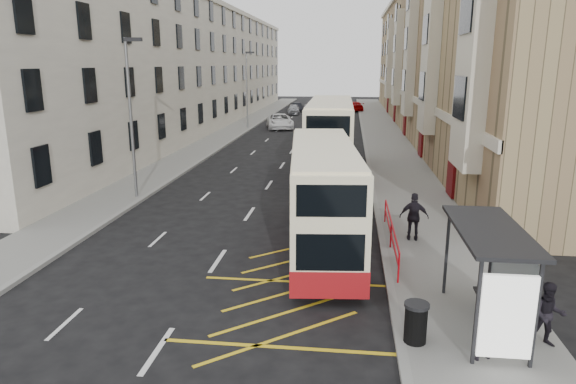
# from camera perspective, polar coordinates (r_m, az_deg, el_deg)

# --- Properties ---
(ground) EXTENTS (200.00, 200.00, 0.00)m
(ground) POSITION_cam_1_polar(r_m,az_deg,el_deg) (15.33, -11.61, -13.00)
(ground) COLOR black
(ground) RESTS_ON ground
(pavement_right) EXTENTS (4.00, 120.00, 0.15)m
(pavement_right) POSITION_cam_1_polar(r_m,az_deg,el_deg) (43.58, 11.26, 4.78)
(pavement_right) COLOR slate
(pavement_right) RESTS_ON ground
(pavement_left) EXTENTS (3.00, 120.00, 0.15)m
(pavement_left) POSITION_cam_1_polar(r_m,az_deg,el_deg) (45.09, -8.86, 5.19)
(pavement_left) COLOR slate
(pavement_left) RESTS_ON ground
(kerb_right) EXTENTS (0.25, 120.00, 0.15)m
(kerb_right) POSITION_cam_1_polar(r_m,az_deg,el_deg) (43.47, 8.62, 4.87)
(kerb_right) COLOR gray
(kerb_right) RESTS_ON ground
(kerb_left) EXTENTS (0.25, 120.00, 0.15)m
(kerb_left) POSITION_cam_1_polar(r_m,az_deg,el_deg) (44.71, -7.00, 5.18)
(kerb_left) COLOR gray
(kerb_left) RESTS_ON ground
(road_markings) EXTENTS (10.00, 110.00, 0.01)m
(road_markings) POSITION_cam_1_polar(r_m,az_deg,el_deg) (58.50, 2.28, 7.28)
(road_markings) COLOR silver
(road_markings) RESTS_ON ground
(terrace_right) EXTENTS (10.75, 79.00, 15.25)m
(terrace_right) POSITION_cam_1_polar(r_m,az_deg,el_deg) (59.20, 17.35, 14.05)
(terrace_right) COLOR #998359
(terrace_right) RESTS_ON ground
(terrace_left) EXTENTS (9.18, 79.00, 13.25)m
(terrace_left) POSITION_cam_1_polar(r_m,az_deg,el_deg) (61.12, -10.64, 13.47)
(terrace_left) COLOR beige
(terrace_left) RESTS_ON ground
(bus_shelter) EXTENTS (1.65, 4.25, 2.70)m
(bus_shelter) POSITION_cam_1_polar(r_m,az_deg,el_deg) (13.92, 22.26, -7.06)
(bus_shelter) COLOR black
(bus_shelter) RESTS_ON pavement_right
(guard_railing) EXTENTS (0.06, 6.56, 1.01)m
(guard_railing) POSITION_cam_1_polar(r_m,az_deg,el_deg) (19.69, 11.39, -4.10)
(guard_railing) COLOR red
(guard_railing) RESTS_ON pavement_right
(street_lamp_near) EXTENTS (0.93, 0.18, 8.00)m
(street_lamp_near) POSITION_cam_1_polar(r_m,az_deg,el_deg) (27.29, -17.02, 8.70)
(street_lamp_near) COLOR slate
(street_lamp_near) RESTS_ON pavement_left
(street_lamp_far) EXTENTS (0.93, 0.18, 8.00)m
(street_lamp_far) POSITION_cam_1_polar(r_m,az_deg,el_deg) (56.03, -4.55, 11.70)
(street_lamp_far) COLOR slate
(street_lamp_far) RESTS_ON pavement_left
(double_decker_front) EXTENTS (3.26, 10.25, 4.02)m
(double_decker_front) POSITION_cam_1_polar(r_m,az_deg,el_deg) (19.28, 3.89, -0.55)
(double_decker_front) COLOR #FEF1C5
(double_decker_front) RESTS_ON ground
(double_decker_rear) EXTENTS (2.88, 11.79, 4.68)m
(double_decker_rear) POSITION_cam_1_polar(r_m,az_deg,el_deg) (32.67, 4.70, 6.07)
(double_decker_rear) COLOR #FEF1C5
(double_decker_rear) RESTS_ON ground
(litter_bin) EXTENTS (0.63, 0.63, 1.04)m
(litter_bin) POSITION_cam_1_polar(r_m,az_deg,el_deg) (13.49, 14.02, -13.83)
(litter_bin) COLOR black
(litter_bin) RESTS_ON pavement_right
(pedestrian_near) EXTENTS (0.69, 0.60, 1.60)m
(pedestrian_near) POSITION_cam_1_polar(r_m,az_deg,el_deg) (13.12, 20.98, -13.91)
(pedestrian_near) COLOR black
(pedestrian_near) RESTS_ON pavement_right
(pedestrian_mid) EXTENTS (0.86, 0.71, 1.65)m
(pedestrian_mid) POSITION_cam_1_polar(r_m,az_deg,el_deg) (14.30, 26.95, -12.06)
(pedestrian_mid) COLOR black
(pedestrian_mid) RESTS_ON pavement_right
(pedestrian_far) EXTENTS (1.15, 0.56, 1.90)m
(pedestrian_far) POSITION_cam_1_polar(r_m,az_deg,el_deg) (20.64, 13.83, -2.69)
(pedestrian_far) COLOR black
(pedestrian_far) RESTS_ON pavement_right
(white_van) EXTENTS (3.85, 6.20, 1.60)m
(white_van) POSITION_cam_1_polar(r_m,az_deg,el_deg) (56.52, -0.93, 7.86)
(white_van) COLOR silver
(white_van) RESTS_ON ground
(car_silver) EXTENTS (1.91, 4.23, 1.41)m
(car_silver) POSITION_cam_1_polar(r_m,az_deg,el_deg) (72.90, 0.61, 9.19)
(car_silver) COLOR #96979D
(car_silver) RESTS_ON ground
(car_dark) EXTENTS (2.67, 4.16, 1.30)m
(car_dark) POSITION_cam_1_polar(r_m,az_deg,el_deg) (77.29, 0.93, 9.42)
(car_dark) COLOR black
(car_dark) RESTS_ON ground
(car_red) EXTENTS (3.21, 5.25, 1.42)m
(car_red) POSITION_cam_1_polar(r_m,az_deg,el_deg) (78.22, 7.32, 9.41)
(car_red) COLOR #AE0103
(car_red) RESTS_ON ground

